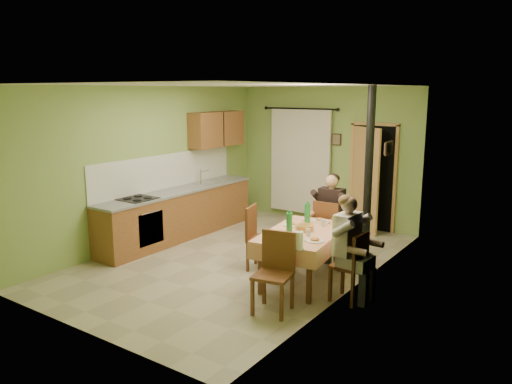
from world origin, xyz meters
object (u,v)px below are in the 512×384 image
Objects in this scene: chair_far at (329,242)px; chair_left at (262,251)px; stove_flue at (367,207)px; dining_table at (303,257)px; chair_near at (273,289)px; man_far at (331,207)px; chair_right at (349,280)px; man_right at (349,236)px.

chair_far is 1.00× the size of chair_left.
dining_table is at bearing -125.51° from stove_flue.
chair_near is 0.72× the size of man_far.
chair_left reaches higher than chair_right.
man_far is 0.79m from stove_flue.
chair_far is at bearing -93.31° from chair_near.
man_right is at bearing -24.63° from dining_table.
chair_near is 1.07× the size of chair_right.
stove_flue is (0.72, -0.28, 0.15)m from man_far.
man_right is at bearing -78.91° from stove_flue.
chair_far is 2.20m from chair_near.
chair_left is at bearing 163.47° from dining_table.
chair_far is 0.99× the size of chair_near.
man_far is at bearing 39.43° from chair_right.
chair_far is 1.19m from chair_left.
man_far is at bearing 90.00° from chair_far.
chair_far is at bearing 131.21° from chair_left.
dining_table is at bearing -85.64° from man_far.
chair_far is 1.05× the size of chair_right.
chair_near is 1.05m from chair_right.
dining_table is 1.12m from chair_far.
chair_left is 1.74m from man_right.
man_far is (-0.00, 0.01, 0.59)m from chair_far.
man_right reaches higher than chair_near.
dining_table is at bearing -85.58° from chair_far.
chair_near is at bearing 147.75° from man_right.
man_far is at bearing -93.35° from chair_near.
chair_left is 0.71× the size of man_right.
dining_table is 1.22m from stove_flue.
chair_right is at bearing -57.07° from man_far.
chair_left is 1.34m from man_far.
chair_left is 0.71× the size of man_far.
man_right is (0.81, -0.24, 0.50)m from dining_table.
man_far reaches higher than chair_left.
chair_far reaches higher than dining_table.
stove_flue reaches higher than chair_near.
chair_left is (-0.97, 1.19, -0.00)m from chair_near.
stove_flue is at bearing 16.30° from chair_right.
stove_flue is at bearing 46.37° from dining_table.
chair_near is at bearing -83.91° from man_far.
chair_near is (0.31, -2.18, 0.00)m from chair_far.
chair_left is (-1.61, 0.36, 0.00)m from chair_right.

